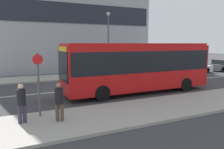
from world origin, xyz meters
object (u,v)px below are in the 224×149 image
object	(u,v)px
parked_car_0	(193,67)
bus_stop_sign	(39,80)
pedestrian_near_stop	(21,101)
city_bus	(138,64)
street_lamp	(108,37)
pedestrian_down_pavement	(59,100)
parked_car_1	(223,65)

from	to	relation	value
parked_car_0	bus_stop_sign	distance (m)	19.85
parked_car_0	pedestrian_near_stop	size ratio (longest dim) A/B	2.77
city_bus	street_lamp	xyz separation A→B (m)	(1.27, 7.72, 2.09)
parked_car_0	street_lamp	world-z (taller)	street_lamp
pedestrian_near_stop	pedestrian_down_pavement	size ratio (longest dim) A/B	1.00
parked_car_1	pedestrian_down_pavement	size ratio (longest dim) A/B	2.44
parked_car_1	pedestrian_near_stop	world-z (taller)	pedestrian_near_stop
street_lamp	parked_car_1	bearing A→B (deg)	-7.72
pedestrian_near_stop	bus_stop_sign	world-z (taller)	bus_stop_sign
parked_car_1	street_lamp	xyz separation A→B (m)	(-14.74, 2.00, 3.37)
city_bus	bus_stop_sign	xyz separation A→B (m)	(-6.84, -2.78, -0.17)
pedestrian_down_pavement	street_lamp	bearing A→B (deg)	84.68
city_bus	bus_stop_sign	size ratio (longest dim) A/B	3.67
parked_car_1	bus_stop_sign	distance (m)	24.40
parked_car_0	parked_car_1	distance (m)	4.97
pedestrian_down_pavement	street_lamp	xyz separation A→B (m)	(7.44, 11.48, 2.98)
city_bus	parked_car_1	bearing A→B (deg)	24.09
parked_car_1	street_lamp	distance (m)	15.25
bus_stop_sign	street_lamp	world-z (taller)	street_lamp
pedestrian_near_stop	pedestrian_down_pavement	world-z (taller)	pedestrian_down_pavement
city_bus	bus_stop_sign	world-z (taller)	city_bus
pedestrian_near_stop	parked_car_1	bearing A→B (deg)	2.12
parked_car_1	street_lamp	world-z (taller)	street_lamp
street_lamp	pedestrian_near_stop	bearing A→B (deg)	-128.71
pedestrian_near_stop	street_lamp	distance (m)	14.48
parked_car_1	bus_stop_sign	bearing A→B (deg)	-159.57
parked_car_0	pedestrian_down_pavement	world-z (taller)	pedestrian_down_pavement
pedestrian_near_stop	bus_stop_sign	xyz separation A→B (m)	(0.76, 0.56, 0.72)
parked_car_1	bus_stop_sign	world-z (taller)	bus_stop_sign
pedestrian_down_pavement	city_bus	bearing A→B (deg)	58.96
parked_car_0	bus_stop_sign	size ratio (longest dim) A/B	1.59
bus_stop_sign	city_bus	bearing A→B (deg)	22.12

